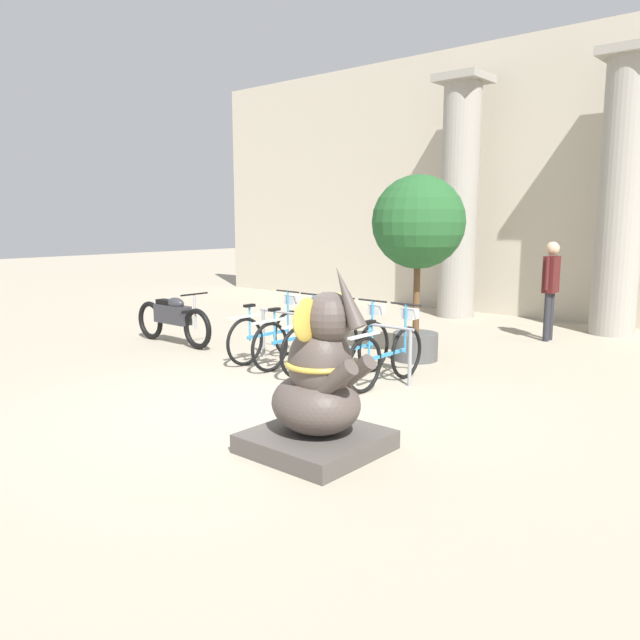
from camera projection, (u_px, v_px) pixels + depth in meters
The scene contains 14 objects.
ground_plane at pixel (261, 408), 7.21m from camera, with size 60.00×60.00×0.00m, color #9E937F.
building_facade at pixel (553, 179), 13.15m from camera, with size 20.00×0.20×6.00m.
column_left at pixel (459, 197), 13.53m from camera, with size 1.01×1.01×5.16m.
column_right at pixel (622, 193), 11.40m from camera, with size 1.01×1.01×5.16m.
bike_rack at pixel (330, 330), 8.96m from camera, with size 2.83×0.05×0.77m.
bicycle_0 at pixel (270, 333), 9.63m from camera, with size 0.48×1.69×1.04m.
bicycle_1 at pixel (295, 338), 9.24m from camera, with size 0.48×1.69×1.04m.
bicycle_2 at pixel (323, 343), 8.88m from camera, with size 0.48×1.69×1.04m.
bicycle_3 at pixel (354, 348), 8.52m from camera, with size 0.48×1.69×1.04m.
bicycle_4 at pixel (388, 354), 8.16m from camera, with size 0.48×1.69×1.04m.
elephant_statue at pixel (319, 390), 5.77m from camera, with size 1.14×1.14×1.78m.
motorcycle at pixel (173, 318), 10.82m from camera, with size 2.04×0.55×0.94m.
person_pedestrian at pixel (551, 281), 11.04m from camera, with size 0.23×0.47×1.77m.
potted_tree at pixel (418, 231), 9.37m from camera, with size 1.41×1.41×2.82m.
Camera 1 is at (5.07, -4.81, 2.17)m, focal length 35.00 mm.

